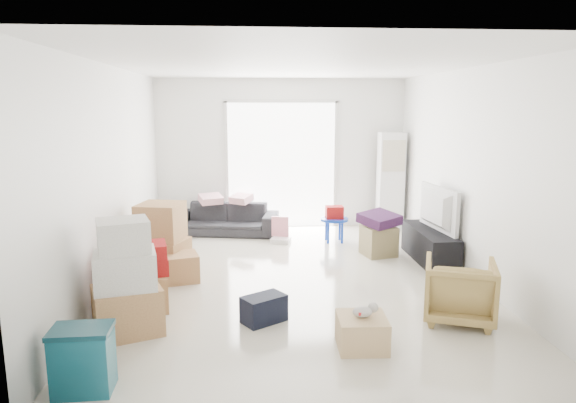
# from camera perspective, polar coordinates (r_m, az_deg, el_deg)

# --- Properties ---
(room_shell) EXTENTS (4.98, 6.48, 3.18)m
(room_shell) POSITION_cam_1_polar(r_m,az_deg,el_deg) (6.42, 0.94, 2.84)
(room_shell) COLOR beige
(room_shell) RESTS_ON ground
(sliding_door) EXTENTS (2.10, 0.04, 2.33)m
(sliding_door) POSITION_cam_1_polar(r_m,az_deg,el_deg) (9.38, -0.72, 4.64)
(sliding_door) COLOR white
(sliding_door) RESTS_ON room_shell
(ac_tower) EXTENTS (0.45, 0.30, 1.75)m
(ac_tower) POSITION_cam_1_polar(r_m,az_deg,el_deg) (9.43, 11.32, 2.21)
(ac_tower) COLOR silver
(ac_tower) RESTS_ON room_shell
(tv_console) EXTENTS (0.42, 1.39, 0.46)m
(tv_console) POSITION_cam_1_polar(r_m,az_deg,el_deg) (7.71, 15.47, -4.72)
(tv_console) COLOR black
(tv_console) RESTS_ON room_shell
(television) EXTENTS (0.74, 1.15, 0.14)m
(television) POSITION_cam_1_polar(r_m,az_deg,el_deg) (7.64, 15.58, -2.53)
(television) COLOR black
(television) RESTS_ON tv_console
(sofa) EXTENTS (1.87, 0.83, 0.70)m
(sofa) POSITION_cam_1_polar(r_m,az_deg,el_deg) (9.04, -6.93, -1.38)
(sofa) COLOR #27282D
(sofa) RESTS_ON room_shell
(pillow_left) EXTENTS (0.51, 0.46, 0.13)m
(pillow_left) POSITION_cam_1_polar(r_m,az_deg,el_deg) (9.03, -8.61, 1.25)
(pillow_left) COLOR #F2B0BC
(pillow_left) RESTS_ON sofa
(pillow_right) EXTENTS (0.49, 0.47, 0.13)m
(pillow_right) POSITION_cam_1_polar(r_m,az_deg,el_deg) (9.00, -5.24, 1.30)
(pillow_right) COLOR #F2B0BC
(pillow_right) RESTS_ON sofa
(armchair) EXTENTS (0.88, 0.85, 0.72)m
(armchair) POSITION_cam_1_polar(r_m,az_deg,el_deg) (5.69, 18.53, -9.04)
(armchair) COLOR tan
(armchair) RESTS_ON room_shell
(storage_bins) EXTENTS (0.47, 0.33, 0.53)m
(storage_bins) POSITION_cam_1_polar(r_m,az_deg,el_deg) (4.48, -21.82, -16.00)
(storage_bins) COLOR #114F5F
(storage_bins) RESTS_ON room_shell
(box_stack_a) EXTENTS (0.77, 0.72, 1.15)m
(box_stack_a) POSITION_cam_1_polar(r_m,az_deg,el_deg) (5.30, -17.55, -8.65)
(box_stack_a) COLOR tan
(box_stack_a) RESTS_ON room_shell
(box_stack_b) EXTENTS (0.68, 0.67, 0.74)m
(box_stack_b) POSITION_cam_1_polar(r_m,az_deg,el_deg) (5.93, -16.10, -8.26)
(box_stack_b) COLOR tan
(box_stack_b) RESTS_ON room_shell
(box_stack_c) EXTENTS (0.78, 0.71, 0.95)m
(box_stack_c) POSITION_cam_1_polar(r_m,az_deg,el_deg) (7.07, -13.87, -4.09)
(box_stack_c) COLOR tan
(box_stack_c) RESTS_ON room_shell
(loose_box) EXTENTS (0.52, 0.52, 0.35)m
(loose_box) POSITION_cam_1_polar(r_m,az_deg,el_deg) (6.78, -11.81, -7.16)
(loose_box) COLOR tan
(loose_box) RESTS_ON room_shell
(duffel_bag) EXTENTS (0.51, 0.46, 0.28)m
(duffel_bag) POSITION_cam_1_polar(r_m,az_deg,el_deg) (5.45, -2.70, -11.82)
(duffel_bag) COLOR black
(duffel_bag) RESTS_ON room_shell
(ottoman) EXTENTS (0.53, 0.53, 0.45)m
(ottoman) POSITION_cam_1_polar(r_m,az_deg,el_deg) (7.84, 10.04, -4.30)
(ottoman) COLOR #918354
(ottoman) RESTS_ON room_shell
(blanket) EXTENTS (0.67, 0.67, 0.14)m
(blanket) POSITION_cam_1_polar(r_m,az_deg,el_deg) (7.77, 10.11, -2.21)
(blanket) COLOR #3E1C46
(blanket) RESTS_ON ottoman
(kids_table) EXTENTS (0.46, 0.46, 0.60)m
(kids_table) POSITION_cam_1_polar(r_m,az_deg,el_deg) (8.46, 5.16, -1.69)
(kids_table) COLOR #0B31AA
(kids_table) RESTS_ON room_shell
(toy_walker) EXTENTS (0.37, 0.34, 0.41)m
(toy_walker) POSITION_cam_1_polar(r_m,az_deg,el_deg) (8.48, -0.84, -3.76)
(toy_walker) COLOR silver
(toy_walker) RESTS_ON room_shell
(wood_crate) EXTENTS (0.47, 0.47, 0.30)m
(wood_crate) POSITION_cam_1_polar(r_m,az_deg,el_deg) (4.96, 8.21, -14.17)
(wood_crate) COLOR tan
(wood_crate) RESTS_ON room_shell
(plush_bunny) EXTENTS (0.25, 0.15, 0.12)m
(plush_bunny) POSITION_cam_1_polar(r_m,az_deg,el_deg) (4.89, 8.57, -11.92)
(plush_bunny) COLOR #B2ADA8
(plush_bunny) RESTS_ON wood_crate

